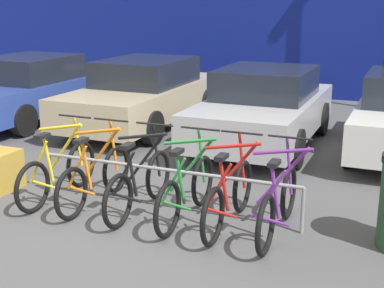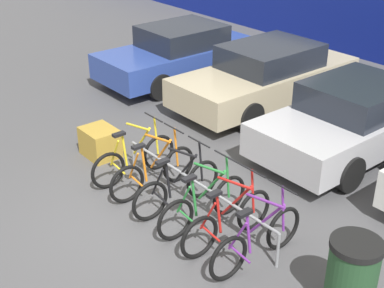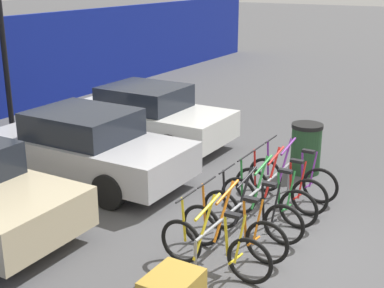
# 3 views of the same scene
# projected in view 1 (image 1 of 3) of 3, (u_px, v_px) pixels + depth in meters

# --- Properties ---
(ground_plane) EXTENTS (120.00, 120.00, 0.00)m
(ground_plane) POSITION_uv_depth(u_px,v_px,m) (114.00, 227.00, 6.30)
(ground_plane) COLOR #4C4C4F
(hoarding_wall) EXTENTS (36.00, 0.16, 2.77)m
(hoarding_wall) POSITION_uv_depth(u_px,v_px,m) (295.00, 46.00, 14.39)
(hoarding_wall) COLOR navy
(hoarding_wall) RESTS_ON ground
(bike_rack) EXTENTS (3.53, 0.04, 0.57)m
(bike_rack) POSITION_uv_depth(u_px,v_px,m) (164.00, 174.00, 6.65)
(bike_rack) COLOR gray
(bike_rack) RESTS_ON ground
(bicycle_yellow) EXTENTS (0.68, 1.71, 1.05)m
(bicycle_yellow) POSITION_uv_depth(u_px,v_px,m) (58.00, 172.00, 7.10)
(bicycle_yellow) COLOR black
(bicycle_yellow) RESTS_ON ground
(bicycle_orange) EXTENTS (0.68, 1.71, 1.05)m
(bicycle_orange) POSITION_uv_depth(u_px,v_px,m) (95.00, 177.00, 6.89)
(bicycle_orange) COLOR black
(bicycle_orange) RESTS_ON ground
(bicycle_black) EXTENTS (0.68, 1.71, 1.05)m
(bicycle_black) POSITION_uv_depth(u_px,v_px,m) (139.00, 183.00, 6.65)
(bicycle_black) COLOR black
(bicycle_black) RESTS_ON ground
(bicycle_green) EXTENTS (0.68, 1.71, 1.05)m
(bicycle_green) POSITION_uv_depth(u_px,v_px,m) (186.00, 190.00, 6.41)
(bicycle_green) COLOR black
(bicycle_green) RESTS_ON ground
(bicycle_red) EXTENTS (0.68, 1.71, 1.05)m
(bicycle_red) POSITION_uv_depth(u_px,v_px,m) (229.00, 196.00, 6.21)
(bicycle_red) COLOR black
(bicycle_red) RESTS_ON ground
(bicycle_purple) EXTENTS (0.68, 1.71, 1.05)m
(bicycle_purple) POSITION_uv_depth(u_px,v_px,m) (278.00, 204.00, 5.99)
(bicycle_purple) COLOR black
(bicycle_purple) RESTS_ON ground
(car_blue) EXTENTS (1.91, 4.24, 1.40)m
(car_blue) POSITION_uv_depth(u_px,v_px,m) (29.00, 89.00, 11.71)
(car_blue) COLOR #2D479E
(car_blue) RESTS_ON ground
(car_beige) EXTENTS (1.91, 4.53, 1.40)m
(car_beige) POSITION_uv_depth(u_px,v_px,m) (145.00, 93.00, 11.17)
(car_beige) COLOR #C1B28E
(car_beige) RESTS_ON ground
(car_silver) EXTENTS (1.91, 4.10, 1.40)m
(car_silver) POSITION_uv_depth(u_px,v_px,m) (264.00, 107.00, 9.71)
(car_silver) COLOR #B7B7BC
(car_silver) RESTS_ON ground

